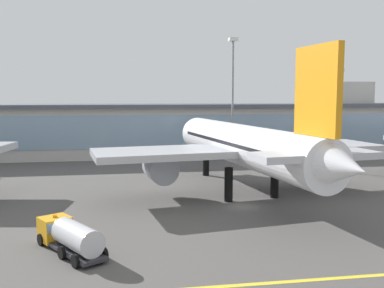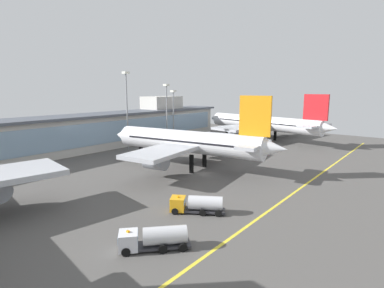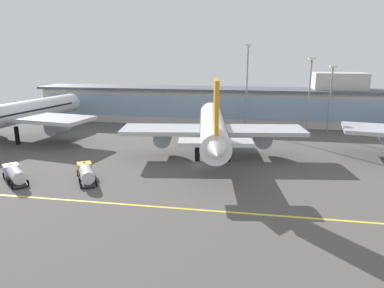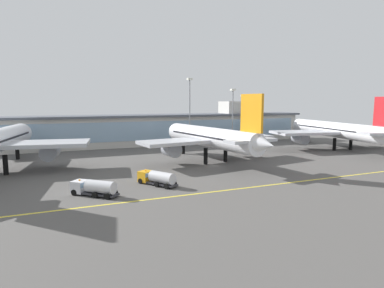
{
  "view_description": "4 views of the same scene",
  "coord_description": "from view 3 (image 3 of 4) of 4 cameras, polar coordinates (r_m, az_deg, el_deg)",
  "views": [
    {
      "loc": [
        -14.92,
        -51.49,
        13.81
      ],
      "look_at": [
        -4.45,
        12.39,
        6.57
      ],
      "focal_mm": 40.76,
      "sensor_mm": 36.0,
      "label": 1
    },
    {
      "loc": [
        -57.24,
        -42.12,
        20.14
      ],
      "look_at": [
        1.43,
        4.75,
        6.58
      ],
      "focal_mm": 28.56,
      "sensor_mm": 36.0,
      "label": 2
    },
    {
      "loc": [
        10.43,
        -70.23,
        22.82
      ],
      "look_at": [
        -2.56,
        4.05,
        3.44
      ],
      "focal_mm": 32.83,
      "sensor_mm": 36.0,
      "label": 3
    },
    {
      "loc": [
        -37.18,
        -74.48,
        16.92
      ],
      "look_at": [
        -4.9,
        3.5,
        5.69
      ],
      "focal_mm": 29.81,
      "sensor_mm": 36.0,
      "label": 4
    }
  ],
  "objects": [
    {
      "name": "apron_light_mast_centre",
      "position": [
        108.63,
        18.63,
        9.29
      ],
      "size": [
        1.8,
        1.8,
        21.95
      ],
      "color": "gray",
      "rests_on": "ground"
    },
    {
      "name": "airliner_near_right",
      "position": [
        78.57,
        3.36,
        2.66
      ],
      "size": [
        41.64,
        49.41,
        18.72
      ],
      "rotation": [
        0.0,
        0.0,
        1.72
      ],
      "color": "black",
      "rests_on": "ground"
    },
    {
      "name": "airliner_near_left",
      "position": [
        105.36,
        -26.89,
        4.32
      ],
      "size": [
        44.85,
        56.86,
        19.66
      ],
      "rotation": [
        0.0,
        0.0,
        1.41
      ],
      "color": "black",
      "rests_on": "ground"
    },
    {
      "name": "taxiway_centreline_stripe",
      "position": [
        54.36,
        -2.11,
        -10.41
      ],
      "size": [
        144.0,
        0.5,
        0.01
      ],
      "primitive_type": "cube",
      "color": "yellow",
      "rests_on": "ground"
    },
    {
      "name": "terminal_building",
      "position": [
        119.62,
        5.76,
        6.45
      ],
      "size": [
        127.24,
        14.0,
        17.05
      ],
      "color": "beige",
      "rests_on": "ground"
    },
    {
      "name": "apron_light_mast_west",
      "position": [
        108.17,
        8.96,
        10.94
      ],
      "size": [
        1.8,
        1.8,
        25.69
      ],
      "color": "gray",
      "rests_on": "ground"
    },
    {
      "name": "baggage_tug_near",
      "position": [
        68.21,
        -16.85,
        -4.44
      ],
      "size": [
        6.82,
        8.97,
        2.9
      ],
      "rotation": [
        0.0,
        0.0,
        2.12
      ],
      "color": "black",
      "rests_on": "ground"
    },
    {
      "name": "fuel_tanker_truck",
      "position": [
        72.48,
        -26.89,
        -4.3
      ],
      "size": [
        8.3,
        7.91,
        2.9
      ],
      "rotation": [
        0.0,
        0.0,
        2.4
      ],
      "color": "black",
      "rests_on": "ground"
    },
    {
      "name": "apron_light_mast_east",
      "position": [
        112.22,
        21.67,
        8.51
      ],
      "size": [
        1.8,
        1.8,
        19.65
      ],
      "color": "gray",
      "rests_on": "ground"
    },
    {
      "name": "ground_plane",
      "position": [
        74.58,
        1.4,
        -3.41
      ],
      "size": [
        180.0,
        180.0,
        0.0
      ],
      "primitive_type": "plane",
      "color": "#514F4C"
    }
  ]
}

